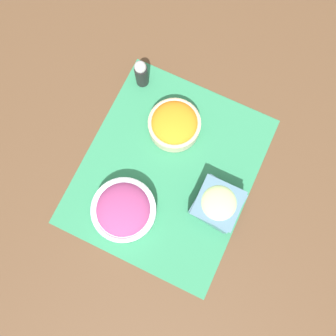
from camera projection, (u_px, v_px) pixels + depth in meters
ground_plane at (168, 170)px, 0.95m from camera, size 3.00×3.00×0.00m
placemat at (168, 170)px, 0.95m from camera, size 0.56×0.48×0.00m
cucumber_bowl at (218, 204)px, 0.89m from camera, size 0.13×0.13×0.08m
onion_bowl at (124, 210)px, 0.89m from camera, size 0.18×0.18×0.07m
carrot_bowl at (174, 124)px, 0.94m from camera, size 0.15×0.15×0.07m
pepper_shaker at (141, 73)px, 0.96m from camera, size 0.04×0.04×0.11m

